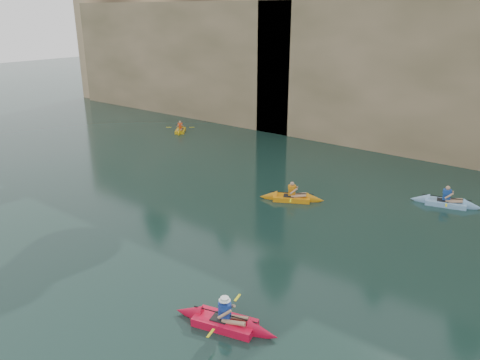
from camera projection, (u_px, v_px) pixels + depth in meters
The scene contains 10 objects.
ground at pixel (138, 280), 17.37m from camera, with size 160.00×160.00×0.00m, color black.
cliff at pixel (420, 56), 37.62m from camera, with size 70.00×16.00×12.00m, color tan.
cliff_slab_west at pixel (178, 57), 43.87m from camera, with size 26.00×2.40×10.56m, color tan.
cliff_slab_center at pixel (414, 70), 31.07m from camera, with size 24.00×2.40×11.40m, color tan.
sea_cave_west at pixel (190, 96), 43.36m from camera, with size 4.50×1.00×4.00m, color black.
sea_cave_center at pixel (325, 120), 35.44m from camera, with size 3.50×1.00×3.20m, color black.
main_kayaker at pixel (225, 322), 14.73m from camera, with size 3.63×2.34×1.32m.
kayaker_orange at pixel (292, 198), 24.56m from camera, with size 3.35×2.28×1.29m.
kayaker_yellow at pixel (180, 130), 38.45m from camera, with size 2.30×2.68×1.17m.
kayaker_ltblue_mid at pixel (446, 202), 23.94m from camera, with size 3.54×2.51×1.32m.
Camera 1 is at (12.23, -9.58, 9.40)m, focal length 35.00 mm.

